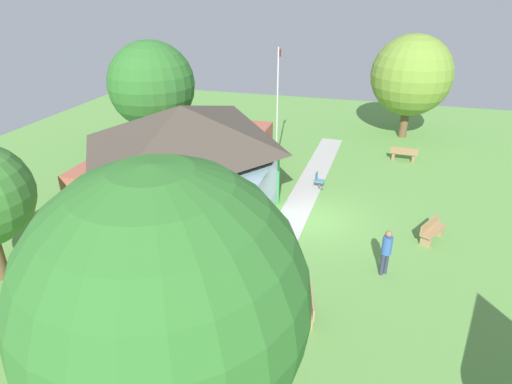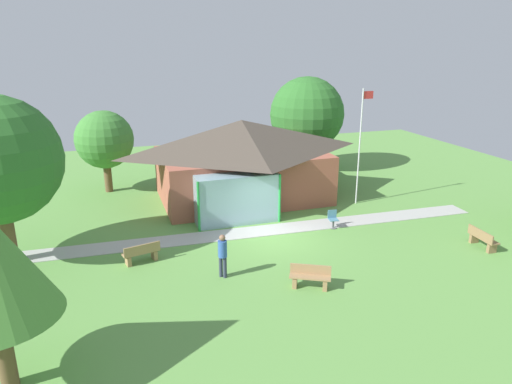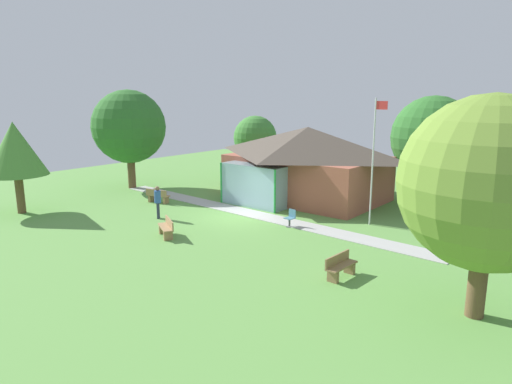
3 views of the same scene
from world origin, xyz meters
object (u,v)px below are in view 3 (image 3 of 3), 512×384
object	(u,v)px
tree_far_east	(488,184)
tree_behind_pavilion_left	(255,138)
tree_west_hedge	(129,127)
visitor_strolling_lawn	(158,200)
pavilion	(305,162)
flagpole	(374,157)
bench_mid_left	(158,196)
patio_chair_lawn_spare	(290,218)
bench_lawn_far_right	(340,267)
tree_behind_pavilion_right	(433,137)
bench_front_center	(167,228)
tree_lawn_corner	(15,149)

from	to	relation	value
tree_far_east	tree_behind_pavilion_left	bearing A→B (deg)	145.29
tree_west_hedge	visitor_strolling_lawn	bearing A→B (deg)	-26.99
pavilion	flagpole	distance (m)	6.54
bench_mid_left	patio_chair_lawn_spare	size ratio (longest dim) A/B	1.82
patio_chair_lawn_spare	bench_lawn_far_right	bearing A→B (deg)	148.17
patio_chair_lawn_spare	visitor_strolling_lawn	distance (m)	7.09
patio_chair_lawn_spare	tree_behind_pavilion_right	size ratio (longest dim) A/B	0.13
tree_far_east	tree_west_hedge	xyz separation A→B (m)	(-23.79, 4.99, 0.26)
patio_chair_lawn_spare	tree_behind_pavilion_left	xyz separation A→B (m)	(-10.07, 9.46, 2.72)
tree_behind_pavilion_right	tree_west_hedge	bearing A→B (deg)	-150.97
bench_mid_left	bench_front_center	distance (m)	6.93
bench_mid_left	tree_behind_pavilion_right	xyz separation A→B (m)	(12.31, 11.39, 3.47)
flagpole	patio_chair_lawn_spare	xyz separation A→B (m)	(-2.92, -2.83, -3.03)
tree_far_east	tree_west_hedge	world-z (taller)	tree_west_hedge
visitor_strolling_lawn	tree_behind_pavilion_right	xyz separation A→B (m)	(9.48, 13.63, 2.85)
visitor_strolling_lawn	bench_lawn_far_right	bearing A→B (deg)	40.08
visitor_strolling_lawn	tree_west_hedge	bearing A→B (deg)	-162.23
tree_far_east	bench_lawn_far_right	bearing A→B (deg)	179.30
bench_lawn_far_right	pavilion	bearing A→B (deg)	-137.51
tree_behind_pavilion_left	tree_west_hedge	size ratio (longest dim) A/B	0.71
visitor_strolling_lawn	flagpole	bearing A→B (deg)	78.00
bench_mid_left	tree_behind_pavilion_right	size ratio (longest dim) A/B	0.24
pavilion	tree_behind_pavilion_left	bearing A→B (deg)	151.87
patio_chair_lawn_spare	tree_behind_pavilion_left	size ratio (longest dim) A/B	0.18
bench_mid_left	bench_lawn_far_right	bearing A→B (deg)	-26.29
pavilion	tree_far_east	size ratio (longest dim) A/B	1.54
pavilion	bench_front_center	world-z (taller)	pavilion
bench_mid_left	tree_behind_pavilion_left	world-z (taller)	tree_behind_pavilion_left
bench_mid_left	visitor_strolling_lawn	xyz separation A→B (m)	(2.83, -2.23, 0.62)
bench_front_center	tree_behind_pavilion_right	distance (m)	17.13
bench_mid_left	bench_front_center	bearing A→B (deg)	-49.09
bench_mid_left	tree_west_hedge	size ratio (longest dim) A/B	0.23
patio_chair_lawn_spare	tree_behind_pavilion_right	world-z (taller)	tree_behind_pavilion_right
flagpole	tree_behind_pavilion_left	size ratio (longest dim) A/B	1.30
patio_chair_lawn_spare	tree_far_east	bearing A→B (deg)	163.65
visitor_strolling_lawn	tree_west_hedge	xyz separation A→B (m)	(-7.86, 4.00, 3.24)
flagpole	tree_behind_pavilion_left	world-z (taller)	flagpole
tree_behind_pavilion_right	tree_lawn_corner	bearing A→B (deg)	-132.59
flagpole	tree_lawn_corner	distance (m)	18.93
flagpole	tree_far_east	distance (m)	9.74
patio_chair_lawn_spare	tree_behind_pavilion_left	distance (m)	14.08
tree_west_hedge	tree_behind_pavilion_left	bearing A→B (deg)	64.79
pavilion	flagpole	size ratio (longest dim) A/B	1.59
visitor_strolling_lawn	tree_lawn_corner	size ratio (longest dim) A/B	0.35
tree_far_east	tree_behind_pavilion_right	distance (m)	15.98
flagpole	tree_far_east	world-z (taller)	tree_far_east
bench_mid_left	tree_behind_pavilion_left	bearing A→B (deg)	81.47
tree_behind_pavilion_left	tree_lawn_corner	size ratio (longest dim) A/B	0.96
bench_mid_left	tree_lawn_corner	distance (m)	8.08
patio_chair_lawn_spare	tree_behind_pavilion_right	xyz separation A→B (m)	(3.19, 10.42, 3.46)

